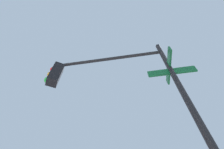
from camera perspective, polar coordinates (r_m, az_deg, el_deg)
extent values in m
cylinder|color=black|center=(3.06, 28.10, -13.09)|extent=(0.12, 0.12, 5.42)
cylinder|color=black|center=(4.66, -1.09, 5.64)|extent=(1.63, 2.63, 0.09)
cube|color=black|center=(4.68, -19.71, 0.14)|extent=(0.28, 0.28, 0.80)
sphere|color=red|center=(4.94, -20.48, 1.59)|extent=(0.18, 0.18, 0.18)
sphere|color=orange|center=(4.75, -21.34, -0.09)|extent=(0.18, 0.18, 0.18)
sphere|color=green|center=(4.56, -22.27, -1.91)|extent=(0.18, 0.18, 0.18)
cube|color=#0F5128|center=(3.96, 20.75, 1.02)|extent=(0.60, 0.96, 0.20)
cube|color=#0F5128|center=(4.13, 19.87, 2.75)|extent=(0.88, 0.55, 0.20)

